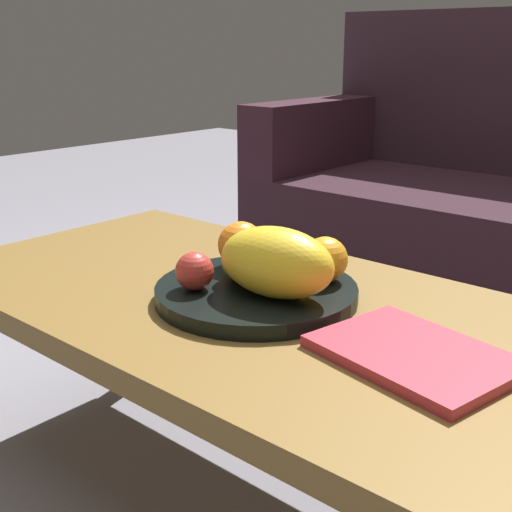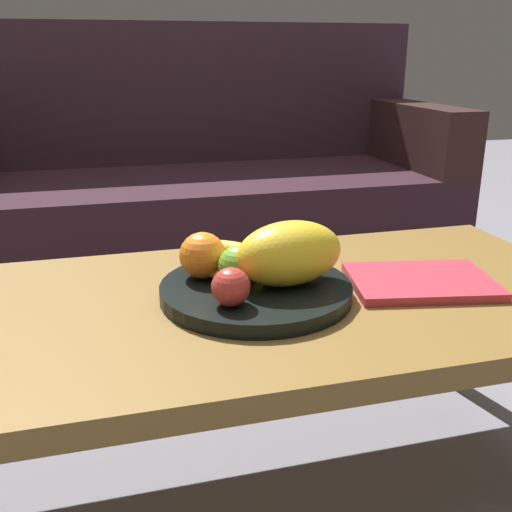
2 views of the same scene
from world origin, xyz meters
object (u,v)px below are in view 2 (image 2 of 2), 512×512
object	(u,v)px
fruit_bowl	(256,291)
apple_left	(231,287)
magazine	(421,282)
banana_bunch	(238,259)
coffee_table	(263,319)
melon_large_front	(289,253)
orange_left	(280,244)
orange_front	(203,255)
apple_front	(239,266)
couch	(204,197)

from	to	relation	value
fruit_bowl	apple_left	size ratio (longest dim) A/B	5.35
magazine	banana_bunch	bearing A→B (deg)	175.98
apple_left	magazine	bearing A→B (deg)	8.10
coffee_table	fruit_bowl	world-z (taller)	fruit_bowl
coffee_table	melon_large_front	bearing A→B (deg)	-19.89
melon_large_front	banana_bunch	bearing A→B (deg)	134.26
fruit_bowl	orange_left	world-z (taller)	orange_left
coffee_table	fruit_bowl	xyz separation A→B (m)	(-0.01, -0.00, 0.05)
banana_bunch	apple_left	bearing A→B (deg)	-107.98
fruit_bowl	orange_front	size ratio (longest dim) A/B	4.04
melon_large_front	magazine	xyz separation A→B (m)	(0.25, -0.01, -0.07)
orange_left	apple_front	distance (m)	0.13
apple_front	coffee_table	bearing A→B (deg)	-0.76
couch	apple_front	size ratio (longest dim) A/B	24.36
melon_large_front	apple_left	size ratio (longest dim) A/B	3.08
fruit_bowl	magazine	bearing A→B (deg)	-4.94
couch	fruit_bowl	xyz separation A→B (m)	(-0.12, -1.15, 0.11)
coffee_table	magazine	size ratio (longest dim) A/B	4.88
apple_front	magazine	size ratio (longest dim) A/B	0.28
melon_large_front	apple_left	distance (m)	0.13
fruit_bowl	melon_large_front	world-z (taller)	melon_large_front
melon_large_front	magazine	world-z (taller)	melon_large_front
melon_large_front	orange_left	world-z (taller)	melon_large_front
fruit_bowl	orange_left	xyz separation A→B (m)	(0.07, 0.09, 0.05)
orange_left	apple_left	world-z (taller)	orange_left
coffee_table	fruit_bowl	distance (m)	0.06
orange_left	apple_left	bearing A→B (deg)	-128.10
melon_large_front	magazine	size ratio (longest dim) A/B	0.76
melon_large_front	orange_front	bearing A→B (deg)	153.24
apple_left	banana_bunch	bearing A→B (deg)	72.02
banana_bunch	magazine	world-z (taller)	banana_bunch
orange_left	apple_left	distance (m)	0.21
coffee_table	orange_front	distance (m)	0.15
orange_front	apple_left	world-z (taller)	orange_front
orange_left	melon_large_front	bearing A→B (deg)	-98.88
fruit_bowl	melon_large_front	bearing A→B (deg)	-14.93
fruit_bowl	melon_large_front	distance (m)	0.09
orange_front	banana_bunch	bearing A→B (deg)	4.31
fruit_bowl	melon_large_front	size ratio (longest dim) A/B	1.73
coffee_table	orange_left	world-z (taller)	orange_left
coffee_table	couch	world-z (taller)	couch
apple_front	banana_bunch	size ratio (longest dim) A/B	0.41
orange_front	apple_left	size ratio (longest dim) A/B	1.32
apple_front	fruit_bowl	bearing A→B (deg)	-2.50
orange_front	fruit_bowl	bearing A→B (deg)	-33.52
couch	coffee_table	bearing A→B (deg)	-95.24
couch	banana_bunch	bearing A→B (deg)	-97.03
coffee_table	magazine	xyz separation A→B (m)	(0.29, -0.03, 0.05)
coffee_table	apple_front	bearing A→B (deg)	179.24
melon_large_front	orange_front	size ratio (longest dim) A/B	2.33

